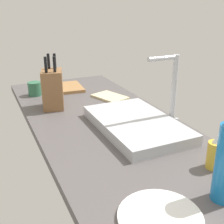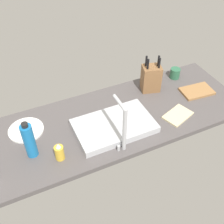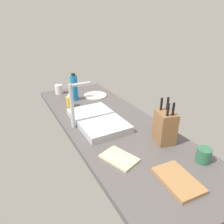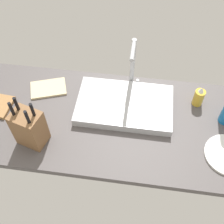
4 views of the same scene
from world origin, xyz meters
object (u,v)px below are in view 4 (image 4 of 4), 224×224
(faucet, at_px, (133,62))
(knife_block, at_px, (29,128))
(dish_towel, at_px, (48,88))
(sink_basin, at_px, (124,105))
(soap_bottle, at_px, (199,97))

(faucet, distance_m, knife_block, 0.60)
(knife_block, bearing_deg, dish_towel, 109.59)
(dish_towel, bearing_deg, knife_block, -86.46)
(faucet, relative_size, knife_block, 1.15)
(sink_basin, relative_size, knife_block, 1.82)
(sink_basin, height_order, knife_block, knife_block)
(knife_block, bearing_deg, faucet, 59.77)
(sink_basin, distance_m, faucet, 0.23)
(sink_basin, bearing_deg, soap_bottle, 12.49)
(sink_basin, relative_size, soap_bottle, 4.08)
(faucet, distance_m, soap_bottle, 0.39)
(sink_basin, xyz_separation_m, dish_towel, (-0.43, 0.07, -0.02))
(soap_bottle, bearing_deg, knife_block, -156.79)
(dish_towel, bearing_deg, sink_basin, -9.60)
(soap_bottle, xyz_separation_m, dish_towel, (-0.81, -0.01, -0.05))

